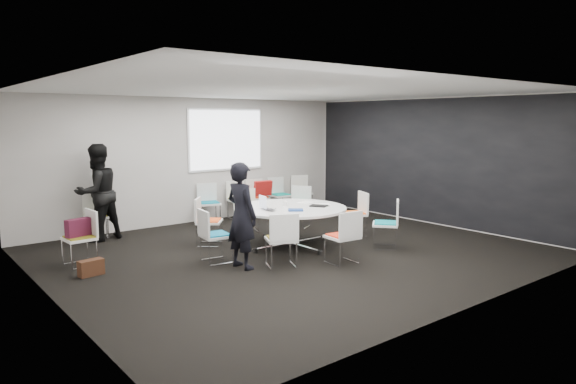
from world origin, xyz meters
TOP-DOWN VIEW (x-y plane):
  - room_shell at (0.09, 0.00)m, footprint 8.08×7.08m
  - conference_table at (0.21, 0.33)m, footprint 2.03×2.03m
  - projection_screen at (0.80, 3.46)m, footprint 1.90×0.03m
  - chair_ring_a at (1.73, 0.20)m, footprint 0.59×0.60m
  - chair_ring_b at (1.39, 1.54)m, footprint 0.62×0.62m
  - chair_ring_c at (0.26, 1.85)m, footprint 0.59×0.58m
  - chair_ring_d at (-0.93, 1.34)m, footprint 0.64×0.64m
  - chair_ring_e at (-1.44, 0.24)m, footprint 0.51×0.52m
  - chair_ring_f at (-0.76, -0.64)m, footprint 0.60×0.60m
  - chair_ring_g at (0.12, -1.11)m, footprint 0.50×0.49m
  - chair_ring_h at (1.46, -0.87)m, footprint 0.64×0.64m
  - chair_back_a at (0.13, 3.17)m, footprint 0.57×0.56m
  - chair_back_b at (0.92, 3.16)m, footprint 0.52×0.51m
  - chair_back_c at (1.47, 3.17)m, footprint 0.53×0.52m
  - chair_back_d at (2.15, 3.17)m, footprint 0.50×0.49m
  - chair_back_e at (2.87, 3.16)m, footprint 0.59×0.58m
  - chair_spare_left at (-3.21, 1.43)m, footprint 0.48×0.49m
  - chair_person_back at (-2.39, 3.17)m, footprint 0.56×0.55m
  - person_main at (-1.27, -0.28)m, footprint 0.46×0.65m
  - person_back at (-2.39, 3.00)m, footprint 1.07×0.93m
  - laptop at (-0.27, 0.30)m, footprint 0.21×0.32m
  - laptop_lid at (-0.32, 0.47)m, footprint 0.08×0.30m
  - notebook_black at (0.66, 0.07)m, footprint 0.34×0.37m
  - tablet_folio at (0.03, -0.02)m, footprint 0.33×0.32m
  - papers_right at (0.75, 0.56)m, footprint 0.34×0.26m
  - papers_front at (0.85, 0.20)m, footprint 0.36×0.33m
  - cup at (0.20, 0.49)m, footprint 0.08×0.08m
  - phone at (0.76, -0.00)m, footprint 0.15×0.08m
  - maroon_bag at (-3.23, 1.43)m, footprint 0.42×0.24m
  - brown_bag at (-3.26, 0.78)m, footprint 0.38×0.21m
  - red_jacket at (1.47, 2.94)m, footprint 0.46×0.24m

SIDE VIEW (x-z plane):
  - brown_bag at x=-3.26m, z-range 0.00..0.24m
  - chair_ring_a at x=1.73m, z-range -0.16..0.72m
  - chair_ring_b at x=1.39m, z-range -0.16..0.72m
  - chair_ring_c at x=0.26m, z-range -0.16..0.72m
  - chair_ring_d at x=-0.93m, z-range -0.16..0.72m
  - chair_ring_e at x=-1.44m, z-range -0.16..0.72m
  - chair_ring_f at x=-0.76m, z-range -0.16..0.72m
  - chair_ring_g at x=0.12m, z-range -0.16..0.72m
  - chair_ring_h at x=1.46m, z-range -0.16..0.72m
  - chair_back_a at x=0.13m, z-range -0.16..0.72m
  - chair_back_b at x=0.92m, z-range -0.16..0.72m
  - chair_back_c at x=1.47m, z-range -0.16..0.72m
  - chair_back_d at x=2.15m, z-range -0.16..0.72m
  - chair_back_e at x=2.87m, z-range -0.16..0.72m
  - chair_spare_left at x=-3.21m, z-range -0.16..0.72m
  - chair_person_back at x=-2.39m, z-range -0.16..0.72m
  - conference_table at x=0.21m, z-range 0.15..0.88m
  - maroon_bag at x=-3.23m, z-range 0.48..0.76m
  - red_jacket at x=1.47m, z-range 0.52..0.88m
  - papers_right at x=0.75m, z-range 0.73..0.73m
  - papers_front at x=0.85m, z-range 0.73..0.73m
  - phone at x=0.76m, z-range 0.73..0.74m
  - notebook_black at x=0.66m, z-range 0.73..0.75m
  - laptop at x=-0.27m, z-range 0.73..0.75m
  - tablet_folio at x=0.03m, z-range 0.73..0.76m
  - cup at x=0.20m, z-range 0.73..0.82m
  - person_main at x=-1.27m, z-range 0.00..1.67m
  - laptop_lid at x=-0.32m, z-range 0.75..0.97m
  - person_back at x=-2.39m, z-range 0.00..1.86m
  - room_shell at x=0.09m, z-range -0.04..2.84m
  - projection_screen at x=0.80m, z-range 1.17..2.53m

